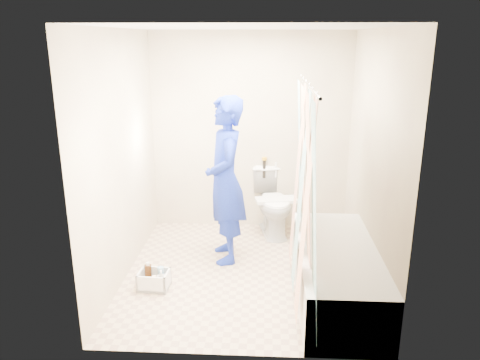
# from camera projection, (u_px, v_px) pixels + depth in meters

# --- Properties ---
(floor) EXTENTS (2.60, 2.60, 0.00)m
(floor) POSITION_uv_depth(u_px,v_px,m) (245.00, 273.00, 4.79)
(floor) COLOR tan
(floor) RESTS_ON ground
(ceiling) EXTENTS (2.40, 2.60, 0.02)m
(ceiling) POSITION_uv_depth(u_px,v_px,m) (246.00, 27.00, 4.09)
(ceiling) COLOR silver
(ceiling) RESTS_ON wall_back
(wall_back) EXTENTS (2.40, 0.02, 2.40)m
(wall_back) POSITION_uv_depth(u_px,v_px,m) (250.00, 133.00, 5.68)
(wall_back) COLOR beige
(wall_back) RESTS_ON ground
(wall_front) EXTENTS (2.40, 0.02, 2.40)m
(wall_front) POSITION_uv_depth(u_px,v_px,m) (237.00, 207.00, 3.20)
(wall_front) COLOR beige
(wall_front) RESTS_ON ground
(wall_left) EXTENTS (0.02, 2.60, 2.40)m
(wall_left) POSITION_uv_depth(u_px,v_px,m) (121.00, 158.00, 4.51)
(wall_left) COLOR beige
(wall_left) RESTS_ON ground
(wall_right) EXTENTS (0.02, 2.60, 2.40)m
(wall_right) POSITION_uv_depth(u_px,v_px,m) (373.00, 162.00, 4.38)
(wall_right) COLOR beige
(wall_right) RESTS_ON ground
(bathtub) EXTENTS (0.70, 1.75, 0.50)m
(bathtub) POSITION_uv_depth(u_px,v_px,m) (336.00, 272.00, 4.26)
(bathtub) COLOR white
(bathtub) RESTS_ON ground
(curtain_rod) EXTENTS (0.02, 1.90, 0.02)m
(curtain_rod) POSITION_uv_depth(u_px,v_px,m) (308.00, 84.00, 3.79)
(curtain_rod) COLOR silver
(curtain_rod) RESTS_ON wall_back
(shower_curtain) EXTENTS (0.06, 1.75, 1.80)m
(shower_curtain) POSITION_uv_depth(u_px,v_px,m) (303.00, 193.00, 4.06)
(shower_curtain) COLOR white
(shower_curtain) RESTS_ON curtain_rod
(toilet) EXTENTS (0.59, 0.85, 0.79)m
(toilet) POSITION_uv_depth(u_px,v_px,m) (274.00, 202.00, 5.69)
(toilet) COLOR white
(toilet) RESTS_ON ground
(tank_lid) EXTENTS (0.52, 0.30, 0.04)m
(tank_lid) POSITION_uv_depth(u_px,v_px,m) (276.00, 200.00, 5.55)
(tank_lid) COLOR white
(tank_lid) RESTS_ON toilet
(tank_internals) EXTENTS (0.19, 0.08, 0.26)m
(tank_internals) POSITION_uv_depth(u_px,v_px,m) (267.00, 167.00, 5.78)
(tank_internals) COLOR black
(tank_internals) RESTS_ON toilet
(plumber) EXTENTS (0.55, 0.72, 1.76)m
(plumber) POSITION_uv_depth(u_px,v_px,m) (225.00, 181.00, 4.87)
(plumber) COLOR navy
(plumber) RESTS_ON ground
(cleaning_caddy) EXTENTS (0.30, 0.25, 0.22)m
(cleaning_caddy) POSITION_uv_depth(u_px,v_px,m) (155.00, 280.00, 4.49)
(cleaning_caddy) COLOR white
(cleaning_caddy) RESTS_ON ground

